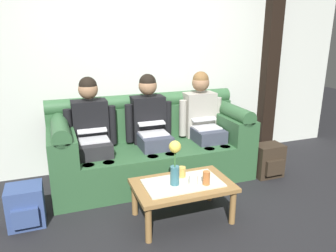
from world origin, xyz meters
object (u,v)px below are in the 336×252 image
coffee_table (183,188)px  cup_far_center (193,180)px  cup_near_right (182,172)px  person_right (203,119)px  flower_vase (175,161)px  person_left (92,130)px  person_middle (151,124)px  couch (151,147)px  cup_near_left (206,178)px  backpack_left (26,206)px  backpack_right (268,161)px

coffee_table → cup_far_center: size_ratio=9.48×
cup_near_right → person_right: bearing=53.6°
flower_vase → cup_near_right: size_ratio=4.35×
coffee_table → cup_near_right: cup_near_right is taller
person_left → person_middle: same height
couch → cup_near_left: 1.10m
couch → backpack_left: bearing=-157.0°
cup_near_left → flower_vase: bearing=159.6°
cup_near_left → backpack_left: bearing=161.8°
person_left → person_right: (1.33, -0.00, 0.00)m
person_right → backpack_left: size_ratio=3.28×
person_right → cup_far_center: person_right is taller
cup_far_center → person_middle: bearing=94.0°
flower_vase → backpack_left: size_ratio=1.10×
cup_near_right → cup_near_left: bearing=-57.7°
person_right → coffee_table: person_right is taller
person_middle → cup_far_center: size_ratio=12.97×
flower_vase → backpack_right: flower_vase is taller
cup_near_left → cup_near_right: bearing=122.3°
person_left → coffee_table: size_ratio=1.37×
person_right → person_left: bearing=180.0°
flower_vase → person_left: bearing=120.8°
person_left → cup_near_left: bearing=-51.8°
person_left → backpack_right: size_ratio=3.10×
couch → person_right: person_right is taller
person_left → person_right: size_ratio=1.00×
cup_near_left → backpack_right: 1.32m
coffee_table → person_middle: bearing=90.0°
cup_near_left → backpack_left: size_ratio=0.34×
backpack_left → backpack_right: bearing=2.4°
backpack_left → person_left: bearing=39.6°
couch → person_left: person_left is taller
couch → cup_near_right: bearing=-87.5°
cup_far_center → backpack_left: (-1.43, 0.47, -0.24)m
couch → coffee_table: (0.00, -0.97, -0.05)m
couch → flower_vase: couch is taller
couch → coffee_table: 0.97m
cup_near_right → backpack_left: (-1.39, 0.28, -0.24)m
cup_near_right → backpack_left: 1.44m
backpack_right → couch: bearing=160.7°
flower_vase → backpack_left: bearing=162.2°
person_left → person_right: 1.33m
couch → person_left: bearing=-179.7°
person_middle → coffee_table: size_ratio=1.37×
person_left → person_middle: size_ratio=1.00×
coffee_table → flower_vase: 0.29m
coffee_table → cup_near_left: size_ratio=7.16×
cup_near_right → person_left: bearing=129.6°
person_left → coffee_table: person_left is taller
person_middle → coffee_table: (0.00, -0.97, -0.34)m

